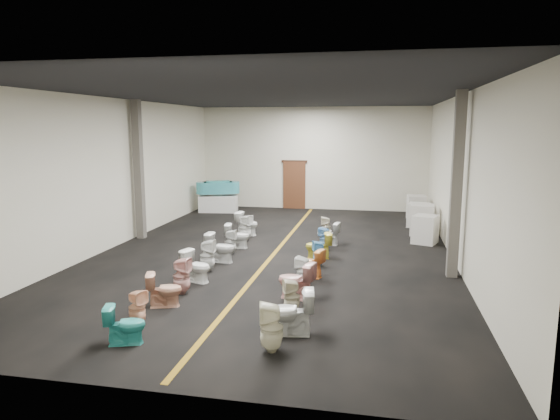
% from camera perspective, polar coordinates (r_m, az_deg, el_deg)
% --- Properties ---
extents(floor, '(16.00, 16.00, 0.00)m').
position_cam_1_polar(floor, '(14.73, -0.52, -4.83)').
color(floor, black).
rests_on(floor, ground).
extents(ceiling, '(16.00, 16.00, 0.00)m').
position_cam_1_polar(ceiling, '(14.29, -0.55, 12.93)').
color(ceiling, black).
rests_on(ceiling, ground).
extents(wall_back, '(10.00, 0.00, 10.00)m').
position_cam_1_polar(wall_back, '(22.20, 3.73, 5.89)').
color(wall_back, beige).
rests_on(wall_back, ground).
extents(wall_front, '(10.00, 0.00, 10.00)m').
position_cam_1_polar(wall_front, '(6.79, -14.54, -2.70)').
color(wall_front, beige).
rests_on(wall_front, ground).
extents(wall_left, '(0.00, 16.00, 16.00)m').
position_cam_1_polar(wall_left, '(16.12, -18.25, 4.06)').
color(wall_left, beige).
rests_on(wall_left, ground).
extents(wall_right, '(0.00, 16.00, 16.00)m').
position_cam_1_polar(wall_right, '(14.18, 19.68, 3.30)').
color(wall_right, beige).
rests_on(wall_right, ground).
extents(aisle_stripe, '(0.12, 15.60, 0.01)m').
position_cam_1_polar(aisle_stripe, '(14.72, -0.52, -4.82)').
color(aisle_stripe, '#916715').
rests_on(aisle_stripe, floor).
extents(back_door, '(1.00, 0.10, 2.10)m').
position_cam_1_polar(back_door, '(22.37, 1.64, 2.85)').
color(back_door, '#562D19').
rests_on(back_door, floor).
extents(door_frame, '(1.15, 0.08, 0.10)m').
position_cam_1_polar(door_frame, '(22.28, 1.66, 5.58)').
color(door_frame, '#331C11').
rests_on(door_frame, back_door).
extents(column_left, '(0.25, 0.25, 4.50)m').
position_cam_1_polar(column_left, '(16.88, -15.85, 4.40)').
color(column_left, '#59544C').
rests_on(column_left, floor).
extents(column_right, '(0.25, 0.25, 4.50)m').
position_cam_1_polar(column_right, '(12.67, 19.52, 2.63)').
color(column_right, '#59544C').
rests_on(column_right, floor).
extents(display_table, '(1.68, 1.00, 0.71)m').
position_cam_1_polar(display_table, '(21.73, -7.06, 0.73)').
color(display_table, white).
rests_on(display_table, floor).
extents(bathtub, '(1.77, 1.12, 0.55)m').
position_cam_1_polar(bathtub, '(21.64, -7.10, 2.60)').
color(bathtub, teal).
rests_on(bathtub, display_table).
extents(appliance_crate_a, '(0.90, 0.90, 0.89)m').
position_cam_1_polar(appliance_crate_a, '(16.38, 16.25, -2.14)').
color(appliance_crate_a, silver).
rests_on(appliance_crate_a, floor).
extents(appliance_crate_b, '(0.83, 0.83, 1.04)m').
position_cam_1_polar(appliance_crate_b, '(17.61, 15.92, -1.09)').
color(appliance_crate_b, silver).
rests_on(appliance_crate_b, floor).
extents(appliance_crate_c, '(0.91, 0.91, 0.87)m').
position_cam_1_polar(appliance_crate_c, '(19.02, 15.58, -0.57)').
color(appliance_crate_c, silver).
rests_on(appliance_crate_c, floor).
extents(appliance_crate_d, '(0.73, 0.73, 0.96)m').
position_cam_1_polar(appliance_crate_d, '(20.48, 15.29, 0.28)').
color(appliance_crate_d, silver).
rests_on(appliance_crate_d, floor).
extents(toilet_left_0, '(0.75, 0.57, 0.68)m').
position_cam_1_polar(toilet_left_0, '(9.04, -17.26, -12.39)').
color(toilet_left_0, teal).
rests_on(toilet_left_0, floor).
extents(toilet_left_1, '(0.41, 0.41, 0.68)m').
position_cam_1_polar(toilet_left_1, '(9.77, -16.01, -10.67)').
color(toilet_left_1, '#FEBD96').
rests_on(toilet_left_1, floor).
extents(toilet_left_2, '(0.79, 0.61, 0.72)m').
position_cam_1_polar(toilet_left_2, '(10.59, -13.08, -8.85)').
color(toilet_left_2, tan).
rests_on(toilet_left_2, floor).
extents(toilet_left_3, '(0.39, 0.38, 0.82)m').
position_cam_1_polar(toilet_left_3, '(11.24, -11.17, -7.41)').
color(toilet_left_3, '#D8A09A').
rests_on(toilet_left_3, floor).
extents(toilet_left_4, '(0.83, 0.63, 0.75)m').
position_cam_1_polar(toilet_left_4, '(12.07, -9.53, -6.36)').
color(toilet_left_4, white).
rests_on(toilet_left_4, floor).
extents(toilet_left_5, '(0.40, 0.39, 0.83)m').
position_cam_1_polar(toilet_left_5, '(12.83, -8.30, -5.20)').
color(toilet_left_5, silver).
rests_on(toilet_left_5, floor).
extents(toilet_left_6, '(0.80, 0.47, 0.80)m').
position_cam_1_polar(toilet_left_6, '(13.67, -6.83, -4.30)').
color(toilet_left_6, silver).
rests_on(toilet_left_6, floor).
extents(toilet_left_7, '(0.34, 0.33, 0.72)m').
position_cam_1_polar(toilet_left_7, '(14.47, -5.69, -3.67)').
color(toilet_left_7, silver).
rests_on(toilet_left_7, floor).
extents(toilet_left_8, '(0.77, 0.49, 0.74)m').
position_cam_1_polar(toilet_left_8, '(15.21, -4.89, -2.96)').
color(toilet_left_8, white).
rests_on(toilet_left_8, floor).
extents(toilet_left_9, '(0.50, 0.49, 0.85)m').
position_cam_1_polar(toilet_left_9, '(16.10, -4.00, -2.06)').
color(toilet_left_9, white).
rests_on(toilet_left_9, floor).
extents(toilet_left_10, '(0.84, 0.59, 0.78)m').
position_cam_1_polar(toilet_left_10, '(16.98, -3.79, -1.56)').
color(toilet_left_10, white).
rests_on(toilet_left_10, floor).
extents(toilet_right_0, '(0.46, 0.46, 0.84)m').
position_cam_1_polar(toilet_right_0, '(8.33, -0.97, -13.30)').
color(toilet_right_0, beige).
rests_on(toilet_right_0, floor).
extents(toilet_right_1, '(0.88, 0.59, 0.83)m').
position_cam_1_polar(toilet_right_1, '(8.97, 1.24, -11.61)').
color(toilet_right_1, silver).
rests_on(toilet_right_1, floor).
extents(toilet_right_2, '(0.42, 0.42, 0.70)m').
position_cam_1_polar(toilet_right_2, '(9.93, 1.35, -9.87)').
color(toilet_right_2, beige).
rests_on(toilet_right_2, floor).
extents(toilet_right_3, '(0.87, 0.61, 0.81)m').
position_cam_1_polar(toilet_right_3, '(10.75, 1.85, -8.05)').
color(toilet_right_3, '#DA9791').
rests_on(toilet_right_3, floor).
extents(toilet_right_4, '(0.38, 0.38, 0.70)m').
position_cam_1_polar(toilet_right_4, '(11.57, 2.66, -7.05)').
color(toilet_right_4, white).
rests_on(toilet_right_4, floor).
extents(toilet_right_5, '(0.78, 0.58, 0.71)m').
position_cam_1_polar(toilet_right_5, '(12.29, 3.42, -6.05)').
color(toilet_right_5, orange).
rests_on(toilet_right_5, floor).
extents(toilet_right_6, '(0.40, 0.39, 0.68)m').
position_cam_1_polar(toilet_right_6, '(13.24, 4.45, -4.99)').
color(toilet_right_6, '#66AFDB').
rests_on(toilet_right_6, floor).
extents(toilet_right_7, '(0.80, 0.60, 0.73)m').
position_cam_1_polar(toilet_right_7, '(13.97, 4.41, -4.11)').
color(toilet_right_7, yellow).
rests_on(toilet_right_7, floor).
extents(toilet_right_8, '(0.40, 0.39, 0.70)m').
position_cam_1_polar(toilet_right_8, '(14.92, 5.13, -3.31)').
color(toilet_right_8, '#639BCD').
rests_on(toilet_right_8, floor).
extents(toilet_right_9, '(0.76, 0.52, 0.72)m').
position_cam_1_polar(toilet_right_9, '(15.63, 5.54, -2.68)').
color(toilet_right_9, silver).
rests_on(toilet_right_9, floor).
extents(toilet_right_10, '(0.37, 0.36, 0.70)m').
position_cam_1_polar(toilet_right_10, '(16.61, 5.28, -1.97)').
color(toilet_right_10, beige).
rests_on(toilet_right_10, floor).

